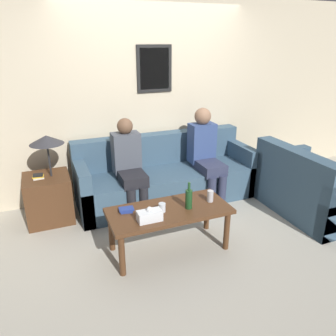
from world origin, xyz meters
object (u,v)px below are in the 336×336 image
(wine_bottle, at_px, (189,199))
(drinking_glass, at_px, (162,207))
(couch_main, at_px, (166,177))
(couch_side, at_px, (308,190))
(person_right, at_px, (206,151))
(coffee_table, at_px, (169,215))
(person_left, at_px, (129,164))

(wine_bottle, height_order, drinking_glass, wine_bottle)
(couch_main, xyz_separation_m, couch_side, (1.50, -1.05, 0.00))
(drinking_glass, relative_size, person_right, 0.07)
(couch_main, height_order, couch_side, same)
(couch_side, relative_size, coffee_table, 1.03)
(person_left, height_order, person_right, person_right)
(couch_main, relative_size, wine_bottle, 8.48)
(person_left, bearing_deg, couch_side, -23.72)
(couch_main, relative_size, couch_side, 1.87)
(drinking_glass, bearing_deg, person_left, 92.89)
(wine_bottle, bearing_deg, couch_side, 4.47)
(couch_side, relative_size, person_left, 1.08)
(couch_main, relative_size, person_left, 2.02)
(wine_bottle, distance_m, drinking_glass, 0.28)
(couch_main, xyz_separation_m, wine_bottle, (-0.22, -1.18, 0.27))
(wine_bottle, bearing_deg, person_left, 107.42)
(coffee_table, bearing_deg, wine_bottle, -14.84)
(drinking_glass, xyz_separation_m, person_right, (1.00, 0.98, 0.15))
(drinking_glass, bearing_deg, coffee_table, 11.86)
(couch_main, height_order, drinking_glass, couch_main)
(drinking_glass, bearing_deg, couch_side, 2.90)
(couch_main, distance_m, person_right, 0.64)
(couch_main, height_order, person_right, person_right)
(couch_side, height_order, person_right, person_right)
(couch_main, bearing_deg, drinking_glass, -113.22)
(couch_main, distance_m, wine_bottle, 1.23)
(couch_side, bearing_deg, person_right, 48.50)
(person_right, bearing_deg, couch_side, -41.50)
(couch_main, distance_m, drinking_glass, 1.27)
(drinking_glass, relative_size, person_left, 0.08)
(couch_main, bearing_deg, person_left, -164.77)
(couch_side, bearing_deg, couch_main, 55.15)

